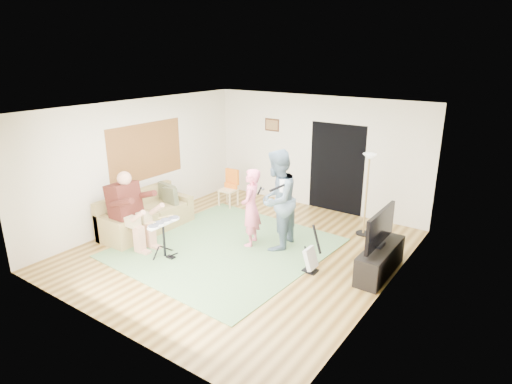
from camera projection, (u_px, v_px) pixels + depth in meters
floor at (241, 250)px, 8.26m from camera, size 6.00×6.00×0.00m
walls at (240, 183)px, 7.84m from camera, size 5.50×6.00×2.70m
ceiling at (240, 109)px, 7.41m from camera, size 6.00×6.00×0.00m
window_blinds at (146, 151)px, 9.42m from camera, size 0.00×2.05×2.05m
doorway at (336, 169)px, 9.96m from camera, size 2.10×0.00×2.10m
picture_frame at (272, 125)px, 10.67m from camera, size 0.42×0.03×0.32m
area_rug at (226, 248)px, 8.34m from camera, size 3.69×3.86×0.02m
sofa at (144, 218)px, 9.12m from camera, size 0.83×2.03×0.82m
drummer at (132, 218)px, 8.27m from camera, size 0.97×0.54×1.49m
drum_kit at (164, 241)px, 7.89m from camera, size 0.39×0.71×0.73m
singer at (251, 208)px, 8.26m from camera, size 0.54×0.65×1.55m
microphone at (259, 191)px, 8.03m from camera, size 0.06×0.06×0.24m
guitarist at (277, 200)px, 8.08m from camera, size 0.87×1.05×1.94m
guitar_held at (286, 184)px, 7.87m from camera, size 0.14×0.60×0.26m
guitar_spare at (311, 259)px, 7.36m from camera, size 0.32×0.29×0.89m
torchiere_lamp at (368, 180)px, 8.61m from camera, size 0.31×0.31×1.72m
dining_chair at (229, 193)px, 10.54m from camera, size 0.39×0.41×0.90m
tv_cabinet at (380, 260)px, 7.31m from camera, size 0.40×1.40×0.50m
television at (380, 227)px, 7.15m from camera, size 0.06×1.20×0.60m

